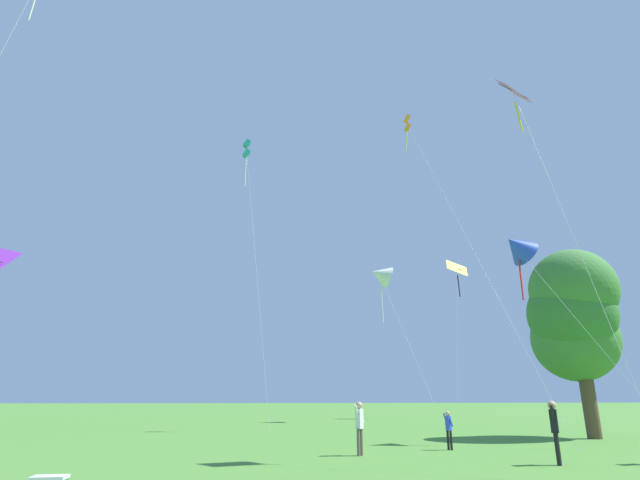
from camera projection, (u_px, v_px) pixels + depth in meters
kite_orange_box at (408, 127)px, 34.05m from camera, size 1.81×11.88×20.48m
kite_pink_low at (517, 103)px, 17.99m from camera, size 1.19×5.13×13.15m
kite_blue_delta at (517, 247)px, 22.66m from camera, size 3.66×5.23×9.26m
kite_white_distant at (380, 275)px, 42.34m from camera, size 2.89×8.48×12.95m
kite_yellow_diamond at (457, 274)px, 49.16m from camera, size 4.68×6.01×15.12m
kite_teal_box at (247, 151)px, 38.16m from camera, size 2.45×6.71×20.83m
person_child_small at (449, 426)px, 18.21m from camera, size 0.27×0.40×1.33m
person_in_blue_jacket at (359, 423)px, 16.48m from camera, size 0.44×0.43×1.68m
person_near_tree at (555, 426)px, 14.18m from camera, size 0.40×0.49×1.72m
tree_right_cluster at (573, 315)px, 24.54m from camera, size 4.40×4.80×8.91m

